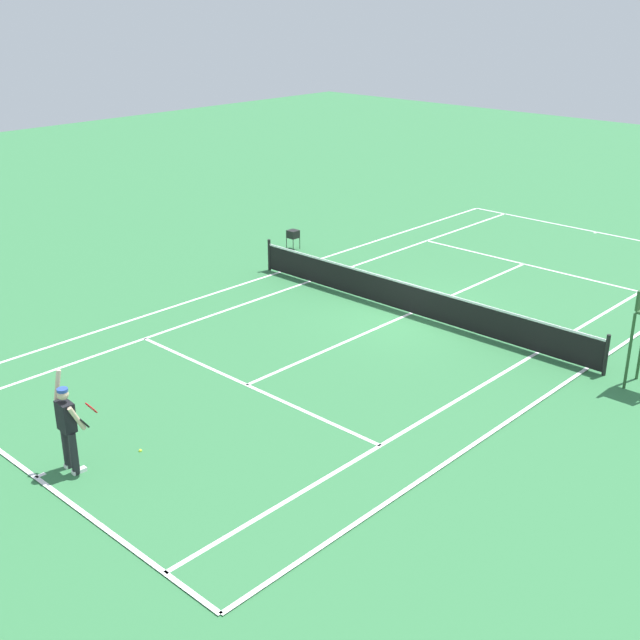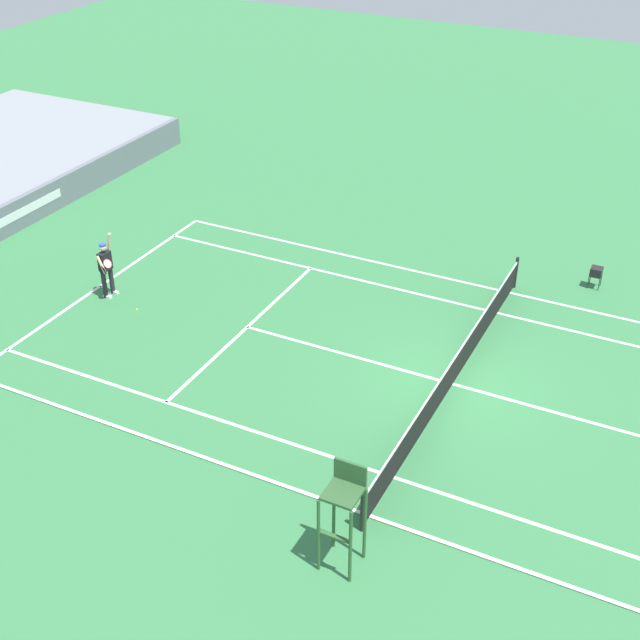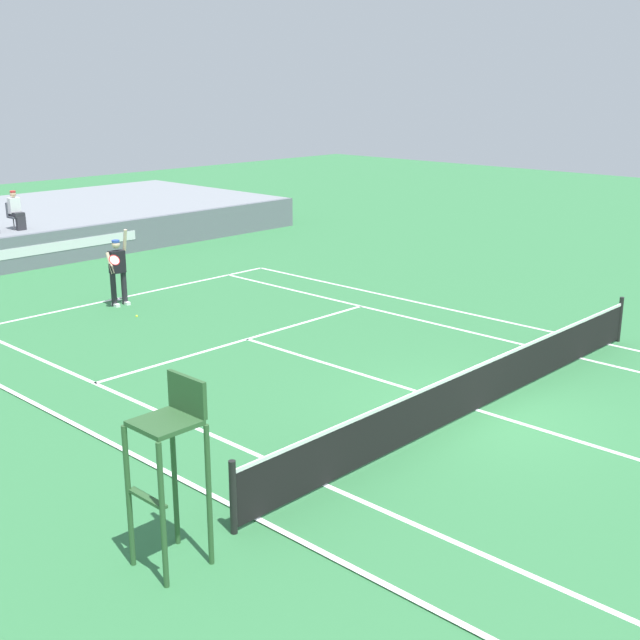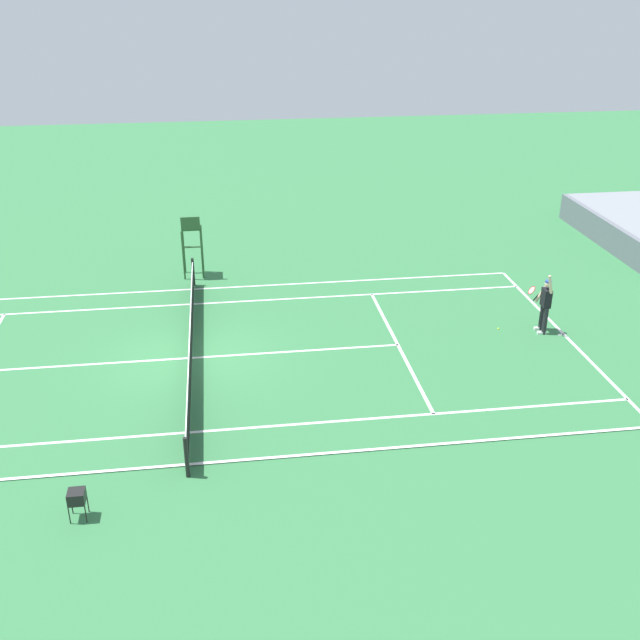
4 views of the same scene
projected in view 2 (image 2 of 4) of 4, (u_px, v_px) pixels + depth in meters
name	position (u px, v px, depth m)	size (l,w,h in m)	color
ground_plane	(453.00, 385.00, 22.99)	(80.00, 80.00, 0.00)	#337542
court	(453.00, 384.00, 22.98)	(11.08, 23.88, 0.03)	#337542
net	(454.00, 369.00, 22.71)	(11.98, 0.10, 1.07)	black
tennis_player	(106.00, 268.00, 26.52)	(0.78, 0.62, 2.08)	#232328
tennis_ball	(137.00, 310.00, 26.25)	(0.07, 0.07, 0.07)	#D1E533
umpire_chair	(344.00, 505.00, 16.93)	(0.77, 0.77, 2.44)	#2D562D
ball_hopper	(596.00, 271.00, 27.21)	(0.36, 0.36, 0.70)	black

